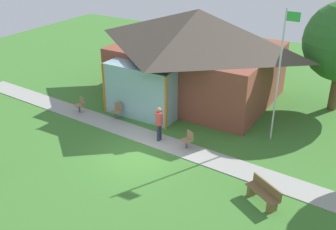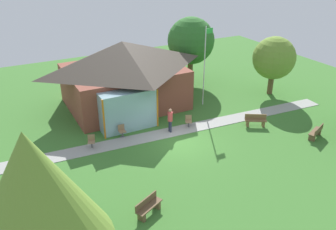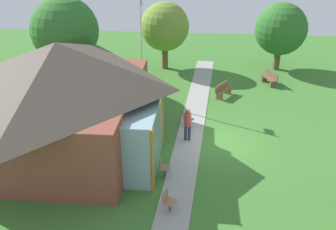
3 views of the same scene
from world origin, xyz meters
The scene contains 9 objects.
ground_plane centered at (0.00, 0.00, 0.00)m, with size 44.00×44.00×0.00m, color #3D752D.
pavilion centered at (-0.96, 7.04, 2.66)m, with size 9.57×8.49×5.12m.
footpath centered at (0.00, 1.36, 0.01)m, with size 25.67×1.30×0.03m, color #999993.
flagpole centered at (4.62, 4.33, 3.41)m, with size 0.64×0.08×6.22m.
bench_mid_right centered at (5.86, -0.55, 0.40)m, with size 1.51×1.15×0.84m.
patio_chair_west centered at (-5.26, 1.90, 0.42)m, with size 0.57×0.57×0.86m.
patio_chair_lawn_spare centered at (1.59, 1.49, 0.42)m, with size 0.59×0.59×0.86m.
patio_chair_porch_left centered at (-3.06, 2.30, 0.42)m, with size 0.44×0.44×0.86m.
visitor_on_path centered at (0.09, 1.43, 1.02)m, with size 0.34×0.34×1.74m.
Camera 1 is at (9.01, -12.67, 9.44)m, focal length 42.92 mm.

